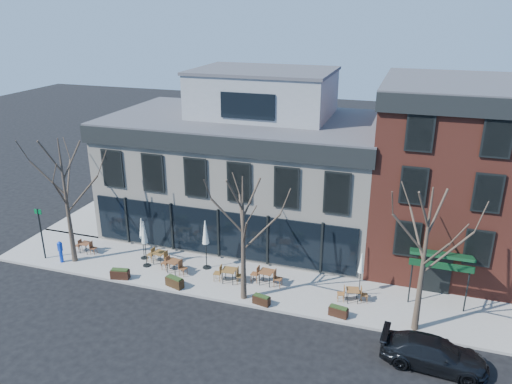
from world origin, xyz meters
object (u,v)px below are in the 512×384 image
(call_box, at_px, (60,251))
(umbrella_0, at_px, (142,230))
(cafe_set_0, at_px, (86,246))
(parked_sedan, at_px, (434,353))

(call_box, relative_size, umbrella_0, 0.52)
(cafe_set_0, height_order, umbrella_0, umbrella_0)
(parked_sedan, distance_m, umbrella_0, 18.05)
(parked_sedan, relative_size, umbrella_0, 1.68)
(cafe_set_0, bearing_deg, parked_sedan, -11.36)
(call_box, xyz_separation_m, cafe_set_0, (0.66, 1.57, -0.34))
(parked_sedan, relative_size, call_box, 3.21)
(parked_sedan, bearing_deg, umbrella_0, 78.38)
(call_box, height_order, cafe_set_0, call_box)
(parked_sedan, xyz_separation_m, cafe_set_0, (-21.34, 4.29, -0.10))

